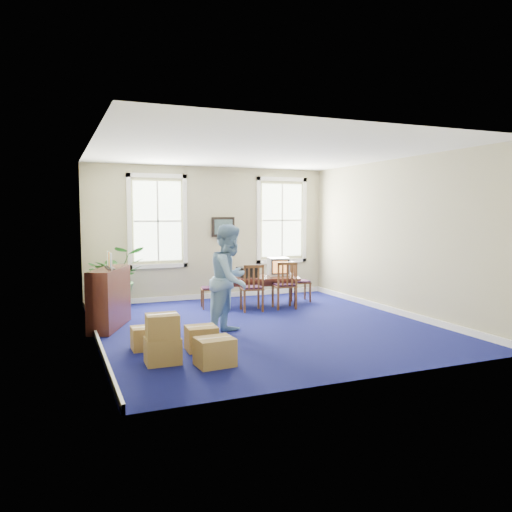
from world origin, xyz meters
name	(u,v)px	position (x,y,z in m)	size (l,w,h in m)	color
floor	(263,325)	(0.00, 0.00, 0.00)	(6.50, 6.50, 0.00)	#0F125B
ceiling	(263,152)	(0.00, 0.00, 3.20)	(6.50, 6.50, 0.00)	white
wall_back	(211,233)	(0.00, 3.25, 1.60)	(6.50, 6.50, 0.00)	tan
wall_front	(367,253)	(0.00, -3.25, 1.60)	(6.50, 6.50, 0.00)	tan
wall_left	(92,244)	(-3.00, 0.00, 1.60)	(6.50, 6.50, 0.00)	tan
wall_right	(397,237)	(3.00, 0.00, 1.60)	(6.50, 6.50, 0.00)	tan
baseboard_back	(212,296)	(0.00, 3.22, 0.06)	(6.00, 0.04, 0.12)	white
baseboard_left	(97,337)	(-2.97, 0.00, 0.06)	(0.04, 6.50, 0.12)	white
baseboard_right	(394,310)	(2.97, 0.00, 0.06)	(0.04, 6.50, 0.12)	white
window_left	(158,221)	(-1.30, 3.23, 1.90)	(1.40, 0.12, 2.20)	white
window_right	(282,220)	(1.90, 3.23, 1.90)	(1.40, 0.12, 2.20)	white
wall_picture	(223,227)	(0.30, 3.20, 1.75)	(0.58, 0.06, 0.48)	black
conference_table	(257,291)	(0.71, 2.03, 0.32)	(1.88, 0.86, 0.64)	#4A1F17
crt_tv	(278,266)	(1.26, 2.07, 0.85)	(0.45, 0.49, 0.41)	#B7B7BC
game_console	(289,274)	(1.52, 2.03, 0.67)	(0.15, 0.19, 0.05)	white
equipment_bag	(247,272)	(0.49, 2.07, 0.76)	(0.45, 0.29, 0.23)	black
chair_near_left	(252,287)	(0.32, 1.38, 0.50)	(0.45, 0.45, 1.01)	brown
chair_near_right	(284,285)	(1.09, 1.38, 0.52)	(0.47, 0.47, 1.04)	brown
chair_end_left	(210,288)	(-0.41, 2.03, 0.44)	(0.40, 0.40, 0.89)	brown
chair_end_right	(300,281)	(1.82, 2.03, 0.48)	(0.43, 0.43, 0.95)	brown
man	(230,279)	(-0.76, -0.33, 0.95)	(0.93, 0.72, 1.90)	#749EC8
credenza	(109,298)	(-2.66, 0.90, 0.55)	(0.40, 1.39, 1.09)	#4A1F17
brochure_rack	(110,260)	(-2.64, 0.90, 1.25)	(0.12, 0.70, 0.31)	#99999E
potted_plant	(116,278)	(-2.33, 2.66, 0.69)	(1.25, 1.09, 1.39)	#265721
cardboard_boxes	(174,335)	(-2.04, -1.53, 0.37)	(1.29, 1.29, 0.73)	olive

